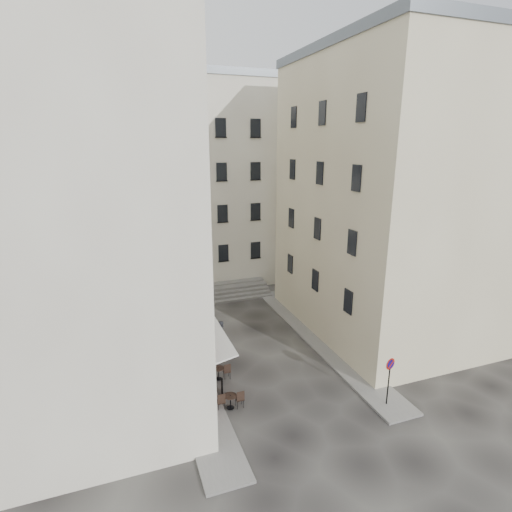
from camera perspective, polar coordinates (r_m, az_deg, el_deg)
name	(u,v)px	position (r m, az deg, el deg)	size (l,w,h in m)	color
ground	(272,373)	(24.00, 2.33, -16.36)	(90.00, 90.00, 0.00)	black
sidewalk_left	(182,353)	(26.29, -10.49, -13.41)	(2.00, 22.00, 0.12)	slate
sidewalk_right	(317,337)	(28.04, 8.69, -11.36)	(2.00, 18.00, 0.12)	slate
building_left	(53,196)	(22.09, -27.05, 7.70)	(12.20, 16.20, 20.60)	beige
building_right	(398,196)	(29.03, 19.57, 8.04)	(12.20, 14.20, 18.60)	#C2B390
building_back	(187,182)	(38.54, -9.80, 10.39)	(18.20, 10.20, 18.60)	beige
cafe_storefront	(193,348)	(22.84, -8.95, -12.89)	(1.74, 7.30, 3.50)	#490A0C
stone_steps	(217,293)	(34.59, -5.55, -5.26)	(9.00, 3.15, 0.80)	#5C5957
bollard_near	(222,386)	(22.05, -4.87, -17.99)	(0.12, 0.12, 0.98)	black
bollard_mid	(207,354)	(24.96, -7.03, -13.71)	(0.12, 0.12, 0.98)	black
bollard_far	(195,329)	(28.00, -8.68, -10.34)	(0.12, 0.12, 0.98)	black
no_parking_sign	(390,373)	(21.48, 18.55, -15.51)	(0.60, 0.18, 2.68)	black
bistro_table_a	(230,400)	(21.10, -3.70, -19.84)	(1.34, 0.63, 0.94)	black
bistro_table_b	(218,372)	(23.27, -5.39, -16.17)	(1.31, 0.62, 0.92)	black
bistro_table_c	(205,364)	(24.04, -7.29, -15.07)	(1.35, 0.63, 0.95)	black
bistro_table_d	(200,345)	(26.06, -7.98, -12.44)	(1.42, 0.67, 1.00)	black
bistro_table_e	(200,338)	(27.01, -7.98, -11.57)	(1.19, 0.56, 0.83)	black
pedestrian	(221,334)	(26.21, -5.08, -11.10)	(0.68, 0.45, 1.88)	black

